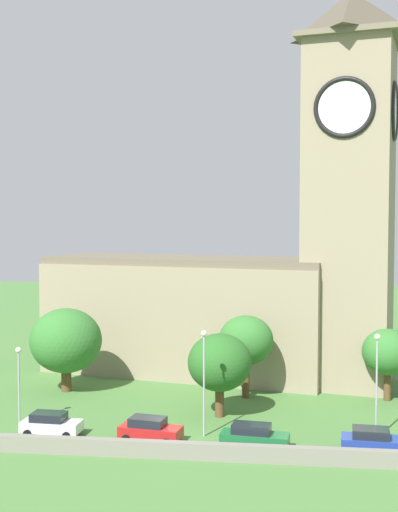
% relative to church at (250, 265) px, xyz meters
% --- Properties ---
extents(ground_plane, '(200.00, 200.00, 0.00)m').
position_rel_church_xyz_m(ground_plane, '(-4.24, -6.27, -11.15)').
color(ground_plane, '#477538').
extents(church, '(36.28, 16.69, 36.72)m').
position_rel_church_xyz_m(church, '(0.00, 0.00, 0.00)').
color(church, gray).
rests_on(church, ground).
extents(quay_barrier, '(40.47, 0.70, 1.12)m').
position_rel_church_xyz_m(quay_barrier, '(-4.24, -24.00, -10.59)').
color(quay_barrier, gray).
rests_on(quay_barrier, ground).
extents(car_white, '(4.43, 2.32, 1.67)m').
position_rel_church_xyz_m(car_white, '(-13.41, -20.30, -10.30)').
color(car_white, silver).
rests_on(car_white, ground).
extents(car_red, '(4.65, 2.70, 1.72)m').
position_rel_church_xyz_m(car_red, '(-5.95, -20.75, -10.28)').
color(car_red, red).
rests_on(car_red, ground).
extents(car_green, '(4.85, 2.45, 1.75)m').
position_rel_church_xyz_m(car_green, '(1.49, -21.48, -10.26)').
color(car_green, '#1E6B38').
rests_on(car_green, ground).
extents(car_blue, '(4.51, 2.57, 1.70)m').
position_rel_church_xyz_m(car_blue, '(9.53, -21.30, -10.29)').
color(car_blue, '#233D9E').
rests_on(car_blue, ground).
extents(streetlamp_west_mid, '(0.44, 0.44, 6.03)m').
position_rel_church_xyz_m(streetlamp_west_mid, '(-16.67, -18.17, -7.03)').
color(streetlamp_west_mid, '#9EA0A5').
rests_on(streetlamp_west_mid, ground).
extents(streetlamp_central, '(0.44, 0.44, 7.79)m').
position_rel_church_xyz_m(streetlamp_central, '(-2.26, -19.14, -6.02)').
color(streetlamp_central, '#9EA0A5').
rests_on(streetlamp_central, ground).
extents(streetlamp_east_mid, '(0.44, 0.44, 7.66)m').
position_rel_church_xyz_m(streetlamp_east_mid, '(10.08, -18.33, -6.10)').
color(streetlamp_east_mid, '#9EA0A5').
rests_on(streetlamp_east_mid, ground).
extents(tree_by_tower, '(4.82, 4.82, 7.30)m').
position_rel_church_xyz_m(tree_by_tower, '(0.10, -7.88, -6.07)').
color(tree_by_tower, brown).
rests_on(tree_by_tower, ground).
extents(tree_riverside_west, '(6.54, 6.54, 7.63)m').
position_rel_church_xyz_m(tree_riverside_west, '(-16.33, -7.74, -6.49)').
color(tree_riverside_west, brown).
rests_on(tree_riverside_west, ground).
extents(tree_churchyard, '(4.45, 4.45, 6.28)m').
position_rel_church_xyz_m(tree_churchyard, '(12.38, -7.31, -6.91)').
color(tree_churchyard, brown).
rests_on(tree_churchyard, ground).
extents(tree_riverside_east, '(5.11, 5.11, 6.69)m').
position_rel_church_xyz_m(tree_riverside_east, '(-1.62, -14.02, -6.79)').
color(tree_riverside_east, brown).
rests_on(tree_riverside_east, ground).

